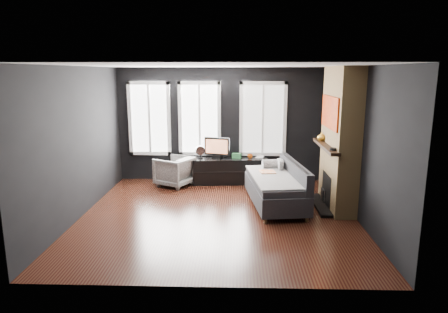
{
  "coord_description": "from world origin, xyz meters",
  "views": [
    {
      "loc": [
        0.34,
        -6.96,
        2.6
      ],
      "look_at": [
        0.1,
        0.3,
        1.05
      ],
      "focal_mm": 32.0,
      "sensor_mm": 36.0,
      "label": 1
    }
  ],
  "objects_px": {
    "media_console": "(230,170)",
    "monitor": "(217,146)",
    "sofa": "(275,184)",
    "armchair": "(175,170)",
    "mug": "(250,156)",
    "mantel_vase": "(322,136)",
    "book": "(256,152)"
  },
  "relations": [
    {
      "from": "armchair",
      "to": "media_console",
      "type": "bearing_deg",
      "value": 131.33
    },
    {
      "from": "media_console",
      "to": "monitor",
      "type": "distance_m",
      "value": 0.65
    },
    {
      "from": "armchair",
      "to": "mantel_vase",
      "type": "bearing_deg",
      "value": 102.66
    },
    {
      "from": "media_console",
      "to": "mug",
      "type": "xyz_separation_m",
      "value": [
        0.47,
        -0.01,
        0.36
      ]
    },
    {
      "from": "book",
      "to": "armchair",
      "type": "bearing_deg",
      "value": -168.44
    },
    {
      "from": "sofa",
      "to": "armchair",
      "type": "xyz_separation_m",
      "value": [
        -2.2,
        1.35,
        -0.06
      ]
    },
    {
      "from": "mantel_vase",
      "to": "sofa",
      "type": "bearing_deg",
      "value": -154.65
    },
    {
      "from": "sofa",
      "to": "monitor",
      "type": "relative_size",
      "value": 3.27
    },
    {
      "from": "monitor",
      "to": "book",
      "type": "bearing_deg",
      "value": 20.74
    },
    {
      "from": "sofa",
      "to": "book",
      "type": "relative_size",
      "value": 8.57
    },
    {
      "from": "armchair",
      "to": "mantel_vase",
      "type": "xyz_separation_m",
      "value": [
        3.15,
        -0.9,
        0.94
      ]
    },
    {
      "from": "mug",
      "to": "mantel_vase",
      "type": "distance_m",
      "value": 1.95
    },
    {
      "from": "sofa",
      "to": "book",
      "type": "xyz_separation_m",
      "value": [
        -0.3,
        1.74,
        0.28
      ]
    },
    {
      "from": "sofa",
      "to": "armchair",
      "type": "relative_size",
      "value": 2.7
    },
    {
      "from": "sofa",
      "to": "monitor",
      "type": "xyz_separation_m",
      "value": [
        -1.23,
        1.65,
        0.44
      ]
    },
    {
      "from": "mug",
      "to": "monitor",
      "type": "bearing_deg",
      "value": 178.77
    },
    {
      "from": "armchair",
      "to": "mantel_vase",
      "type": "height_order",
      "value": "mantel_vase"
    },
    {
      "from": "sofa",
      "to": "monitor",
      "type": "bearing_deg",
      "value": 119.37
    },
    {
      "from": "monitor",
      "to": "mantel_vase",
      "type": "relative_size",
      "value": 3.35
    },
    {
      "from": "sofa",
      "to": "media_console",
      "type": "xyz_separation_m",
      "value": [
        -0.92,
        1.64,
        -0.13
      ]
    },
    {
      "from": "sofa",
      "to": "mantel_vase",
      "type": "xyz_separation_m",
      "value": [
        0.95,
        0.45,
        0.88
      ]
    },
    {
      "from": "monitor",
      "to": "media_console",
      "type": "bearing_deg",
      "value": 13.64
    },
    {
      "from": "mug",
      "to": "sofa",
      "type": "bearing_deg",
      "value": -74.57
    },
    {
      "from": "armchair",
      "to": "mug",
      "type": "height_order",
      "value": "armchair"
    },
    {
      "from": "book",
      "to": "media_console",
      "type": "bearing_deg",
      "value": -170.9
    },
    {
      "from": "armchair",
      "to": "book",
      "type": "xyz_separation_m",
      "value": [
        1.9,
        0.39,
        0.34
      ]
    },
    {
      "from": "media_console",
      "to": "monitor",
      "type": "xyz_separation_m",
      "value": [
        -0.31,
        0.01,
        0.58
      ]
    },
    {
      "from": "media_console",
      "to": "armchair",
      "type": "bearing_deg",
      "value": -171.6
    },
    {
      "from": "monitor",
      "to": "mantel_vase",
      "type": "bearing_deg",
      "value": -13.65
    },
    {
      "from": "sofa",
      "to": "armchair",
      "type": "height_order",
      "value": "sofa"
    },
    {
      "from": "book",
      "to": "mantel_vase",
      "type": "relative_size",
      "value": 1.28
    },
    {
      "from": "armchair",
      "to": "monitor",
      "type": "distance_m",
      "value": 1.13
    }
  ]
}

